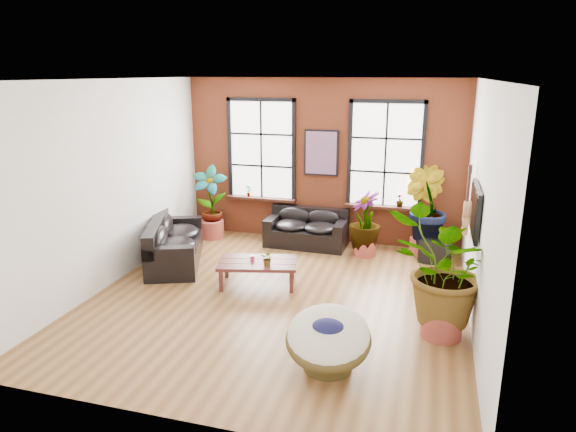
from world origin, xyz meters
name	(u,v)px	position (x,y,z in m)	size (l,w,h in m)	color
room	(280,193)	(0.00, 0.15, 1.75)	(6.04, 6.54, 3.54)	brown
sofa_back	(307,229)	(-0.20, 2.78, 0.35)	(1.72, 0.86, 0.78)	black
sofa_left	(172,243)	(-2.47, 1.04, 0.39)	(1.63, 2.34, 0.85)	black
coffee_table	(258,264)	(-0.50, 0.44, 0.38)	(1.49, 1.07, 0.52)	#4A1D1A
papasan_chair	(328,338)	(1.21, -1.82, 0.41)	(1.17, 1.18, 0.80)	#51431D
poster	(321,153)	(0.00, 3.18, 1.95)	(0.74, 0.06, 0.98)	black
tv_wall_unit	(472,212)	(2.93, 0.60, 1.54)	(0.13, 1.86, 1.20)	black
media_box	(435,251)	(2.47, 2.46, 0.23)	(0.64, 0.58, 0.45)	black
pot_back_left	(212,229)	(-2.39, 2.71, 0.20)	(0.68, 0.68, 0.39)	#A13F34
pot_back_right	(421,246)	(2.20, 2.86, 0.17)	(0.57, 0.57, 0.34)	#A13F34
pot_right_wall	(442,322)	(2.58, -0.57, 0.21)	(0.57, 0.57, 0.42)	#A13F34
pot_mid	(365,247)	(1.09, 2.48, 0.17)	(0.46, 0.46, 0.33)	#A13F34
floor_plant_back_left	(210,199)	(-2.41, 2.74, 0.89)	(0.78, 0.52, 1.47)	#1C4311
floor_plant_back_right	(425,207)	(2.22, 2.90, 0.98)	(0.91, 0.74, 1.66)	#1C4311
floor_plant_right_wall	(445,270)	(2.57, -0.55, 0.98)	(1.48, 1.28, 1.64)	#1C4311
floor_plant_mid	(365,220)	(1.07, 2.49, 0.73)	(0.66, 0.66, 1.18)	#1C4311
table_plant	(268,258)	(-0.28, 0.31, 0.56)	(0.22, 0.19, 0.25)	#1C4311
sill_plant_left	(248,191)	(-1.65, 3.13, 1.04)	(0.14, 0.10, 0.27)	#1C4311
sill_plant_right	(400,200)	(1.70, 3.13, 1.04)	(0.15, 0.15, 0.27)	#1C4311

